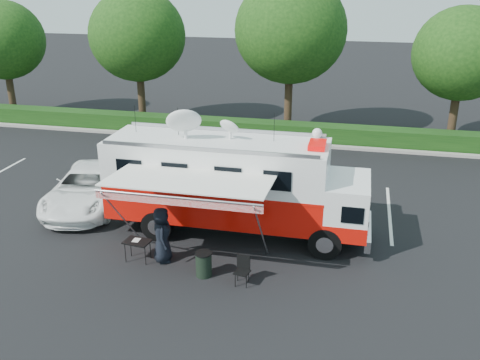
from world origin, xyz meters
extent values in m
plane|color=black|center=(0.00, 0.00, 0.00)|extent=(120.00, 120.00, 0.00)
cube|color=#9E998E|center=(4.00, 11.00, 0.07)|extent=(60.00, 0.35, 0.15)
cube|color=black|center=(4.00, 11.90, 0.50)|extent=(60.00, 1.20, 1.00)
cylinder|color=black|center=(-18.00, 13.00, 2.00)|extent=(0.44, 0.44, 4.00)
ellipsoid|color=#14380F|center=(-18.00, 13.00, 4.96)|extent=(5.12, 5.12, 4.86)
cylinder|color=black|center=(-9.00, 13.00, 2.20)|extent=(0.44, 0.44, 4.40)
ellipsoid|color=#14380F|center=(-9.00, 13.00, 5.46)|extent=(5.63, 5.63, 5.35)
cylinder|color=black|center=(0.00, 13.00, 2.40)|extent=(0.44, 0.44, 4.80)
ellipsoid|color=#14380F|center=(0.00, 13.00, 5.95)|extent=(6.14, 6.14, 5.84)
cylinder|color=black|center=(9.00, 13.00, 2.00)|extent=(0.44, 0.44, 4.00)
ellipsoid|color=#14380F|center=(9.00, 13.00, 4.96)|extent=(5.12, 5.12, 4.86)
cube|color=silver|center=(-6.50, 3.00, 0.00)|extent=(0.12, 5.50, 0.01)
cube|color=silver|center=(-0.50, 3.00, 0.00)|extent=(0.12, 5.50, 0.01)
cube|color=silver|center=(5.50, 3.00, 0.00)|extent=(0.12, 5.50, 0.01)
cube|color=black|center=(0.00, 0.00, 0.56)|extent=(8.73, 1.42, 0.30)
cylinder|color=black|center=(3.25, -1.12, 0.56)|extent=(1.12, 0.32, 1.12)
cylinder|color=black|center=(3.25, 1.12, 0.56)|extent=(1.12, 0.32, 1.12)
cylinder|color=black|center=(-2.64, -1.12, 0.56)|extent=(1.12, 0.32, 1.12)
cylinder|color=black|center=(-2.64, 1.12, 0.56)|extent=(1.12, 0.32, 1.12)
cube|color=silver|center=(4.62, 0.00, 0.61)|extent=(0.20, 2.54, 0.41)
cube|color=white|center=(3.86, 0.00, 1.57)|extent=(1.42, 2.54, 1.73)
cube|color=red|center=(3.86, 0.00, 0.96)|extent=(1.44, 2.56, 0.56)
cube|color=black|center=(4.52, 0.00, 1.88)|extent=(0.12, 2.24, 0.71)
cube|color=red|center=(-0.71, 0.00, 1.32)|extent=(7.72, 2.54, 1.22)
cube|color=red|center=(-0.71, 0.00, 1.93)|extent=(7.74, 2.56, 0.10)
cube|color=white|center=(-0.71, 0.00, 2.69)|extent=(7.72, 2.54, 1.42)
cube|color=silver|center=(-0.71, 0.00, 3.44)|extent=(7.72, 2.54, 0.08)
cube|color=#CC0505|center=(2.74, 0.00, 3.58)|extent=(0.56, 0.96, 0.16)
sphere|color=white|center=(2.64, 1.02, 3.69)|extent=(0.35, 0.35, 0.35)
ellipsoid|color=silver|center=(-1.83, -0.15, 4.16)|extent=(1.22, 1.22, 0.37)
ellipsoid|color=silver|center=(-0.30, 0.20, 3.96)|extent=(0.71, 0.71, 0.20)
cylinder|color=black|center=(-3.86, 0.41, 3.96)|extent=(0.02, 0.02, 1.02)
cylinder|color=black|center=(-2.23, 0.41, 3.96)|extent=(0.02, 0.02, 1.02)
cylinder|color=black|center=(1.22, 0.41, 3.96)|extent=(0.02, 0.02, 1.02)
cube|color=white|center=(-0.91, -2.49, 2.94)|extent=(5.08, 2.43, 0.21)
cube|color=red|center=(-0.91, -3.69, 2.76)|extent=(5.08, 0.04, 0.28)
cylinder|color=#B2B2B7|center=(-0.91, -3.71, 2.88)|extent=(5.08, 0.07, 0.07)
cylinder|color=#B2B2B7|center=(-3.20, -2.56, 1.45)|extent=(0.05, 2.62, 2.93)
cylinder|color=#B2B2B7|center=(1.37, -2.56, 1.45)|extent=(0.05, 2.62, 2.93)
imported|color=white|center=(-6.45, 1.08, 0.00)|extent=(3.51, 5.96, 1.56)
imported|color=black|center=(-1.93, -2.47, 0.00)|extent=(0.91, 1.08, 1.89)
cube|color=black|center=(-2.74, -2.64, 0.70)|extent=(0.92, 0.70, 0.04)
cylinder|color=black|center=(-3.09, -2.86, 0.35)|extent=(0.02, 0.02, 0.70)
cylinder|color=black|center=(-3.09, -2.42, 0.35)|extent=(0.02, 0.02, 0.70)
cylinder|color=black|center=(-2.39, -2.86, 0.35)|extent=(0.02, 0.02, 0.70)
cylinder|color=black|center=(-2.39, -2.42, 0.35)|extent=(0.02, 0.02, 0.70)
cube|color=silver|center=(-2.79, -2.59, 0.72)|extent=(0.22, 0.30, 0.01)
cube|color=black|center=(0.93, -3.31, 0.43)|extent=(0.51, 0.51, 0.04)
cube|color=black|center=(0.93, -3.10, 0.67)|extent=(0.43, 0.12, 0.48)
cylinder|color=black|center=(0.75, -3.48, 0.22)|extent=(0.02, 0.02, 0.43)
cylinder|color=black|center=(0.75, -3.14, 0.22)|extent=(0.02, 0.02, 0.43)
cylinder|color=black|center=(1.10, -3.48, 0.22)|extent=(0.02, 0.02, 0.43)
cylinder|color=black|center=(1.10, -3.14, 0.22)|extent=(0.02, 0.02, 0.43)
cylinder|color=black|center=(-0.35, -3.07, 0.39)|extent=(0.50, 0.50, 0.77)
cylinder|color=black|center=(-0.35, -3.07, 0.79)|extent=(0.54, 0.54, 0.04)
camera|label=1|loc=(3.98, -17.03, 8.93)|focal=40.00mm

